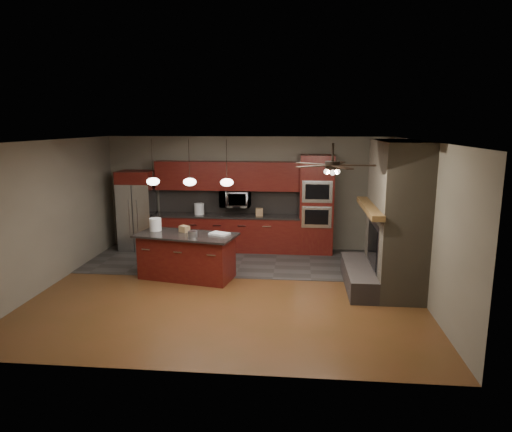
# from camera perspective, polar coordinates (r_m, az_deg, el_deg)

# --- Properties ---
(ground) EXTENTS (7.00, 7.00, 0.00)m
(ground) POSITION_cam_1_polar(r_m,az_deg,el_deg) (8.84, -3.25, -9.09)
(ground) COLOR #5B331B
(ground) RESTS_ON ground
(ceiling) EXTENTS (7.00, 6.00, 0.02)m
(ceiling) POSITION_cam_1_polar(r_m,az_deg,el_deg) (8.28, -3.47, 9.37)
(ceiling) COLOR white
(ceiling) RESTS_ON back_wall
(back_wall) EXTENTS (7.00, 0.02, 2.80)m
(back_wall) POSITION_cam_1_polar(r_m,az_deg,el_deg) (11.38, -1.06, 2.86)
(back_wall) COLOR #6F6858
(back_wall) RESTS_ON ground
(right_wall) EXTENTS (0.02, 6.00, 2.80)m
(right_wall) POSITION_cam_1_polar(r_m,az_deg,el_deg) (8.65, 20.23, -0.59)
(right_wall) COLOR #6F6858
(right_wall) RESTS_ON ground
(left_wall) EXTENTS (0.02, 6.00, 2.80)m
(left_wall) POSITION_cam_1_polar(r_m,az_deg,el_deg) (9.62, -24.43, 0.25)
(left_wall) COLOR #6F6858
(left_wall) RESTS_ON ground
(slate_tile_patch) EXTENTS (7.00, 2.40, 0.01)m
(slate_tile_patch) POSITION_cam_1_polar(r_m,az_deg,el_deg) (10.52, -1.77, -5.65)
(slate_tile_patch) COLOR #393533
(slate_tile_patch) RESTS_ON ground
(fireplace_column) EXTENTS (1.30, 2.10, 2.80)m
(fireplace_column) POSITION_cam_1_polar(r_m,az_deg,el_deg) (8.94, 16.69, -0.66)
(fireplace_column) COLOR brown
(fireplace_column) RESTS_ON ground
(back_cabinetry) EXTENTS (3.59, 0.64, 2.20)m
(back_cabinetry) POSITION_cam_1_polar(r_m,az_deg,el_deg) (11.28, -3.60, 0.15)
(back_cabinetry) COLOR #5A1A10
(back_cabinetry) RESTS_ON ground
(oven_tower) EXTENTS (0.80, 0.63, 2.38)m
(oven_tower) POSITION_cam_1_polar(r_m,az_deg,el_deg) (11.05, 7.56, 1.41)
(oven_tower) COLOR #5A1A10
(oven_tower) RESTS_ON ground
(microwave) EXTENTS (0.73, 0.41, 0.50)m
(microwave) POSITION_cam_1_polar(r_m,az_deg,el_deg) (11.18, -2.61, 2.18)
(microwave) COLOR silver
(microwave) RESTS_ON back_cabinetry
(refrigerator) EXTENTS (0.84, 0.75, 1.97)m
(refrigerator) POSITION_cam_1_polar(r_m,az_deg,el_deg) (11.70, -14.57, 0.67)
(refrigerator) COLOR silver
(refrigerator) RESTS_ON ground
(kitchen_island) EXTENTS (2.14, 1.29, 0.92)m
(kitchen_island) POSITION_cam_1_polar(r_m,az_deg,el_deg) (9.40, -8.65, -4.95)
(kitchen_island) COLOR #5A1A10
(kitchen_island) RESTS_ON ground
(white_bucket) EXTENTS (0.28, 0.28, 0.26)m
(white_bucket) POSITION_cam_1_polar(r_m,az_deg,el_deg) (9.67, -12.46, -1.04)
(white_bucket) COLOR white
(white_bucket) RESTS_ON kitchen_island
(paint_can) EXTENTS (0.24, 0.24, 0.12)m
(paint_can) POSITION_cam_1_polar(r_m,az_deg,el_deg) (9.01, -7.93, -2.25)
(paint_can) COLOR #A8A8AC
(paint_can) RESTS_ON kitchen_island
(paint_tray) EXTENTS (0.45, 0.39, 0.04)m
(paint_tray) POSITION_cam_1_polar(r_m,az_deg,el_deg) (9.16, -4.59, -2.22)
(paint_tray) COLOR white
(paint_tray) RESTS_ON kitchen_island
(cardboard_box) EXTENTS (0.25, 0.23, 0.13)m
(cardboard_box) POSITION_cam_1_polar(r_m,az_deg,el_deg) (9.46, -8.94, -1.60)
(cardboard_box) COLOR #96774D
(cardboard_box) RESTS_ON kitchen_island
(counter_bucket) EXTENTS (0.31, 0.31, 0.27)m
(counter_bucket) POSITION_cam_1_polar(r_m,az_deg,el_deg) (11.34, -7.11, 0.88)
(counter_bucket) COLOR white
(counter_bucket) RESTS_ON back_cabinetry
(counter_box) EXTENTS (0.18, 0.14, 0.19)m
(counter_box) POSITION_cam_1_polar(r_m,az_deg,el_deg) (11.07, 0.43, 0.49)
(counter_box) COLOR #A27C53
(counter_box) RESTS_ON back_cabinetry
(pendant_left) EXTENTS (0.26, 0.26, 0.92)m
(pendant_left) POSITION_cam_1_polar(r_m,az_deg,el_deg) (9.42, -12.74, 4.26)
(pendant_left) COLOR black
(pendant_left) RESTS_ON ceiling
(pendant_center) EXTENTS (0.26, 0.26, 0.92)m
(pendant_center) POSITION_cam_1_polar(r_m,az_deg,el_deg) (9.21, -8.29, 4.26)
(pendant_center) COLOR black
(pendant_center) RESTS_ON ceiling
(pendant_right) EXTENTS (0.26, 0.26, 0.92)m
(pendant_right) POSITION_cam_1_polar(r_m,az_deg,el_deg) (9.06, -3.66, 4.24)
(pendant_right) COLOR black
(pendant_right) RESTS_ON ceiling
(ceiling_fan) EXTENTS (1.27, 1.33, 0.41)m
(ceiling_fan) POSITION_cam_1_polar(r_m,az_deg,el_deg) (7.43, 9.53, 6.35)
(ceiling_fan) COLOR black
(ceiling_fan) RESTS_ON ceiling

